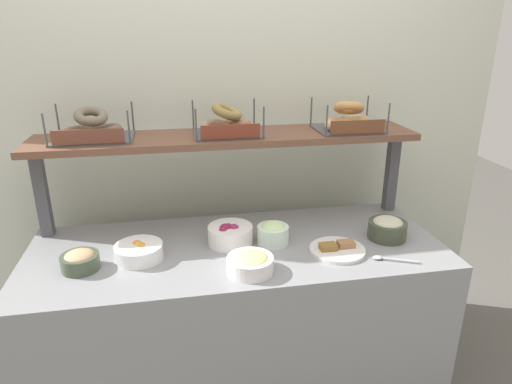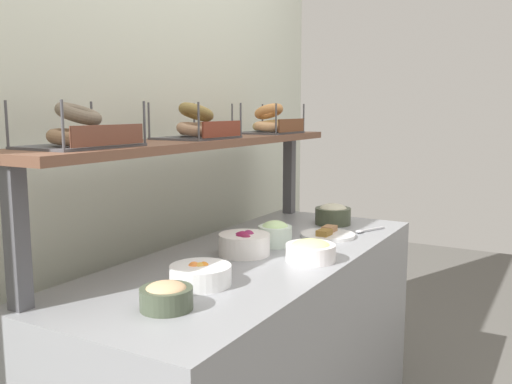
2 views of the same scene
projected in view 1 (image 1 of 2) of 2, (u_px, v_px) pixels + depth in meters
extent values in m
cube|color=silver|center=(221.00, 137.00, 2.32)|extent=(2.97, 0.06, 2.40)
cube|color=gray|center=(239.00, 328.00, 2.08)|extent=(1.77, 0.70, 0.85)
cube|color=#4C4C51|center=(42.00, 194.00, 1.97)|extent=(0.05, 0.05, 0.40)
cube|color=#4C4C51|center=(392.00, 172.00, 2.25)|extent=(0.05, 0.05, 0.40)
cube|color=brown|center=(227.00, 138.00, 2.04)|extent=(1.73, 0.32, 0.03)
cylinder|color=white|center=(273.00, 235.00, 1.94)|extent=(0.14, 0.14, 0.08)
ellipsoid|color=#CAF0A7|center=(273.00, 228.00, 1.93)|extent=(0.11, 0.11, 0.06)
cylinder|color=#45503C|center=(80.00, 262.00, 1.74)|extent=(0.15, 0.15, 0.06)
ellipsoid|color=tan|center=(79.00, 256.00, 1.73)|extent=(0.11, 0.11, 0.04)
cylinder|color=white|center=(139.00, 252.00, 1.82)|extent=(0.19, 0.19, 0.06)
sphere|color=orange|center=(142.00, 247.00, 1.81)|extent=(0.04, 0.04, 0.04)
sphere|color=gold|center=(139.00, 247.00, 1.81)|extent=(0.04, 0.04, 0.04)
sphere|color=orange|center=(137.00, 245.00, 1.83)|extent=(0.04, 0.04, 0.04)
cylinder|color=white|center=(250.00, 265.00, 1.72)|extent=(0.18, 0.18, 0.06)
ellipsoid|color=#E5EA8F|center=(250.00, 259.00, 1.71)|extent=(0.14, 0.14, 0.04)
cylinder|color=#3E4633|center=(387.00, 230.00, 1.99)|extent=(0.17, 0.17, 0.08)
ellipsoid|color=beige|center=(388.00, 223.00, 1.98)|extent=(0.13, 0.13, 0.05)
cylinder|color=white|center=(230.00, 235.00, 1.95)|extent=(0.19, 0.19, 0.08)
sphere|color=maroon|center=(225.00, 230.00, 1.93)|extent=(0.06, 0.06, 0.06)
sphere|color=#8B2856|center=(234.00, 230.00, 1.93)|extent=(0.05, 0.05, 0.05)
sphere|color=#892A55|center=(228.00, 228.00, 1.94)|extent=(0.04, 0.04, 0.04)
sphere|color=#91205E|center=(228.00, 227.00, 1.95)|extent=(0.04, 0.04, 0.04)
sphere|color=maroon|center=(223.00, 232.00, 1.91)|extent=(0.04, 0.04, 0.04)
cylinder|color=white|center=(337.00, 250.00, 1.88)|extent=(0.23, 0.23, 0.01)
cube|color=olive|center=(328.00, 247.00, 1.87)|extent=(0.07, 0.05, 0.02)
cube|color=#A27048|center=(346.00, 244.00, 1.89)|extent=(0.07, 0.05, 0.02)
cube|color=#B7B7BC|center=(401.00, 260.00, 1.80)|extent=(0.13, 0.07, 0.01)
ellipsoid|color=#B7B7BC|center=(378.00, 257.00, 1.82)|extent=(0.04, 0.03, 0.01)
cube|color=#4C4C51|center=(94.00, 139.00, 1.94)|extent=(0.33, 0.24, 0.01)
cylinder|color=#4C4C51|center=(45.00, 131.00, 1.78)|extent=(0.01, 0.01, 0.14)
cylinder|color=#4C4C51|center=(129.00, 128.00, 1.84)|extent=(0.01, 0.01, 0.14)
cylinder|color=#4C4C51|center=(58.00, 120.00, 1.99)|extent=(0.01, 0.01, 0.14)
cylinder|color=#4C4C51|center=(133.00, 117.00, 2.05)|extent=(0.01, 0.01, 0.14)
cube|color=brown|center=(88.00, 137.00, 1.82)|extent=(0.28, 0.01, 0.06)
torus|color=#856447|center=(77.00, 134.00, 1.89)|extent=(0.15, 0.16, 0.05)
torus|color=brown|center=(106.00, 130.00, 1.97)|extent=(0.19, 0.19, 0.05)
torus|color=#726352|center=(91.00, 116.00, 1.91)|extent=(0.19, 0.19, 0.08)
cube|color=#4C4C51|center=(227.00, 134.00, 2.03)|extent=(0.30, 0.24, 0.01)
cylinder|color=#4C4C51|center=(196.00, 126.00, 1.87)|extent=(0.01, 0.01, 0.14)
cylinder|color=#4C4C51|center=(264.00, 123.00, 1.92)|extent=(0.01, 0.01, 0.14)
cylinder|color=#4C4C51|center=(193.00, 115.00, 2.08)|extent=(0.01, 0.01, 0.14)
cylinder|color=#4C4C51|center=(254.00, 113.00, 2.13)|extent=(0.01, 0.01, 0.14)
cube|color=brown|center=(231.00, 132.00, 1.90)|extent=(0.25, 0.01, 0.06)
torus|color=#9D785B|center=(216.00, 128.00, 1.98)|extent=(0.15, 0.15, 0.06)
torus|color=#A3744F|center=(236.00, 124.00, 2.06)|extent=(0.14, 0.15, 0.06)
torus|color=olive|center=(227.00, 112.00, 1.99)|extent=(0.18, 0.18, 0.09)
cube|color=#4C4C51|center=(347.00, 129.00, 2.11)|extent=(0.30, 0.24, 0.01)
cylinder|color=#4C4C51|center=(327.00, 121.00, 1.96)|extent=(0.01, 0.01, 0.14)
cylinder|color=#4C4C51|center=(388.00, 119.00, 2.01)|extent=(0.01, 0.01, 0.14)
cylinder|color=#4C4C51|center=(311.00, 112.00, 2.17)|extent=(0.01, 0.01, 0.14)
cylinder|color=#4C4C51|center=(367.00, 110.00, 2.22)|extent=(0.01, 0.01, 0.14)
cube|color=brown|center=(358.00, 127.00, 1.99)|extent=(0.25, 0.01, 0.06)
torus|color=tan|center=(339.00, 125.00, 2.06)|extent=(0.18, 0.18, 0.05)
torus|color=tan|center=(354.00, 120.00, 2.14)|extent=(0.15, 0.16, 0.06)
torus|color=tan|center=(349.00, 108.00, 2.08)|extent=(0.18, 0.18, 0.09)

